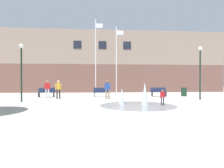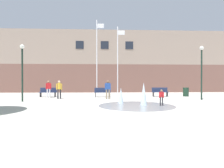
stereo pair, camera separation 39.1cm
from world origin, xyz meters
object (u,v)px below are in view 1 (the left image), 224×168
at_px(lamp_post_left_lane, 21,64).
at_px(park_bench_far_right, 159,92).
at_px(flagpole_right, 117,59).
at_px(park_bench_left_of_flagpoles, 47,92).
at_px(child_in_fountain, 163,96).
at_px(adult_watching, 58,88).
at_px(flagpole_left, 96,56).
at_px(adult_in_red, 47,88).
at_px(lamp_post_right_lane, 200,66).
at_px(trash_can, 184,92).
at_px(adult_near_bench, 108,88).
at_px(park_bench_center, 102,92).

bearing_deg(lamp_post_left_lane, park_bench_far_right, 19.37).
height_order(park_bench_far_right, flagpole_right, flagpole_right).
distance_m(park_bench_left_of_flagpoles, child_in_fountain, 11.26).
xyz_separation_m(adult_watching, flagpole_left, (3.14, 3.24, 3.33)).
bearing_deg(adult_in_red, adult_watching, -55.43).
height_order(adult_in_red, lamp_post_right_lane, lamp_post_right_lane).
height_order(park_bench_left_of_flagpoles, adult_watching, adult_watching).
height_order(lamp_post_left_lane, trash_can, lamp_post_left_lane).
bearing_deg(lamp_post_left_lane, flagpole_right, 35.09).
bearing_deg(flagpole_left, adult_in_red, -152.87).
height_order(adult_near_bench, lamp_post_left_lane, lamp_post_left_lane).
relative_size(child_in_fountain, flagpole_left, 0.12).
xyz_separation_m(adult_in_red, flagpole_right, (6.57, 2.23, 2.98)).
distance_m(park_bench_left_of_flagpoles, park_bench_far_right, 11.11).
bearing_deg(park_bench_center, park_bench_far_right, 2.39).
relative_size(child_in_fountain, trash_can, 1.10).
relative_size(park_bench_far_right, flagpole_left, 0.20).
relative_size(adult_in_red, trash_can, 1.77).
bearing_deg(trash_can, park_bench_left_of_flagpoles, -179.22).
bearing_deg(park_bench_center, flagpole_left, 112.69).
height_order(adult_watching, flagpole_right, flagpole_right).
xyz_separation_m(park_bench_center, child_in_fountain, (3.69, -6.51, 0.10)).
height_order(park_bench_left_of_flagpoles, adult_in_red, adult_in_red).
distance_m(child_in_fountain, flagpole_right, 8.85).
distance_m(adult_in_red, lamp_post_right_lane, 13.42).
bearing_deg(flagpole_right, park_bench_center, -138.68).
xyz_separation_m(lamp_post_left_lane, trash_can, (14.42, 4.28, -2.29)).
bearing_deg(child_in_fountain, adult_watching, -68.76).
relative_size(adult_in_red, child_in_fountain, 1.61).
relative_size(child_in_fountain, lamp_post_left_lane, 0.23).
bearing_deg(park_bench_far_right, lamp_post_right_lane, -55.17).
bearing_deg(lamp_post_right_lane, park_bench_far_right, 124.83).
bearing_deg(adult_watching, park_bench_left_of_flagpoles, 12.48).
bearing_deg(adult_in_red, park_bench_far_right, -10.35).
relative_size(park_bench_far_right, flagpole_right, 0.22).
relative_size(adult_in_red, lamp_post_right_lane, 0.36).
bearing_deg(flagpole_right, trash_can, -8.25).
height_order(park_bench_far_right, flagpole_left, flagpole_left).
xyz_separation_m(adult_near_bench, trash_can, (8.04, 2.67, -0.48)).
distance_m(park_bench_left_of_flagpoles, adult_watching, 2.64).
xyz_separation_m(park_bench_left_of_flagpoles, child_in_fountain, (9.02, -6.74, 0.10)).
bearing_deg(lamp_post_left_lane, lamp_post_right_lane, 2.97).
distance_m(park_bench_left_of_flagpoles, adult_near_bench, 6.32).
height_order(flagpole_right, trash_can, flagpole_right).
height_order(park_bench_left_of_flagpoles, park_bench_far_right, same).
xyz_separation_m(adult_near_bench, child_in_fountain, (3.22, -4.26, -0.35)).
bearing_deg(park_bench_left_of_flagpoles, adult_watching, -52.11).
height_order(flagpole_right, lamp_post_right_lane, flagpole_right).
height_order(adult_near_bench, flagpole_right, flagpole_right).
distance_m(lamp_post_left_lane, lamp_post_right_lane, 14.05).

